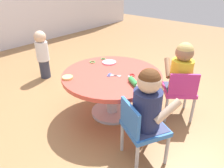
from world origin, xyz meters
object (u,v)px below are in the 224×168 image
object	(u,v)px
child_chair_right	(179,91)
craft_scissors	(112,75)
toddler_standing	(42,53)
child_chair_left	(141,128)
rolling_pin	(134,82)
seated_child_left	(148,102)
seated_child_right	(182,68)
craft_table	(112,82)

from	to	relation	value
child_chair_right	craft_scissors	size ratio (longest dim) A/B	3.77
toddler_standing	craft_scissors	world-z (taller)	toddler_standing
child_chair_left	rolling_pin	distance (m)	0.45
rolling_pin	toddler_standing	bearing A→B (deg)	86.18
seated_child_left	craft_scissors	distance (m)	0.63
seated_child_left	rolling_pin	distance (m)	0.40
seated_child_right	toddler_standing	world-z (taller)	seated_child_right
child_chair_left	child_chair_right	distance (m)	0.73
child_chair_left	child_chair_right	bearing A→B (deg)	2.28
toddler_standing	child_chair_right	bearing A→B (deg)	-79.97
child_chair_right	rolling_pin	size ratio (longest dim) A/B	2.57
craft_table	child_chair_right	size ratio (longest dim) A/B	1.84
seated_child_left	toddler_standing	world-z (taller)	seated_child_left
child_chair_left	rolling_pin	bearing A→B (deg)	44.60
craft_table	craft_scissors	xyz separation A→B (m)	(-0.04, -0.03, 0.10)
child_chair_left	toddler_standing	distance (m)	1.93
child_chair_right	toddler_standing	distance (m)	1.89
child_chair_right	craft_table	bearing A→B (deg)	124.96
craft_table	toddler_standing	size ratio (longest dim) A/B	1.47
craft_table	rolling_pin	xyz separation A→B (m)	(-0.05, -0.29, 0.12)
child_chair_right	craft_scissors	xyz separation A→B (m)	(-0.42, 0.52, 0.16)
toddler_standing	rolling_pin	xyz separation A→B (m)	(-0.11, -1.60, 0.13)
toddler_standing	seated_child_right	bearing A→B (deg)	-78.89
craft_table	craft_scissors	distance (m)	0.11
craft_table	child_chair_right	bearing A→B (deg)	-55.04
seated_child_left	child_chair_right	xyz separation A→B (m)	(0.69, 0.05, -0.23)
craft_table	seated_child_right	world-z (taller)	seated_child_right
seated_child_right	toddler_standing	xyz separation A→B (m)	(-0.36, 1.84, -0.17)
child_chair_left	craft_scissors	size ratio (longest dim) A/B	3.77
child_chair_left	toddler_standing	world-z (taller)	toddler_standing
craft_table	toddler_standing	distance (m)	1.31
seated_child_left	craft_table	bearing A→B (deg)	63.00
seated_child_left	child_chair_right	distance (m)	0.73
seated_child_right	rolling_pin	distance (m)	0.52
child_chair_left	seated_child_left	size ratio (longest dim) A/B	1.05
seated_child_right	craft_scissors	size ratio (longest dim) A/B	3.58
child_chair_left	toddler_standing	size ratio (longest dim) A/B	0.80
seated_child_left	toddler_standing	size ratio (longest dim) A/B	0.76
seated_child_left	toddler_standing	xyz separation A→B (m)	(0.36, 1.91, -0.17)
child_chair_left	seated_child_right	size ratio (longest dim) A/B	1.05
seated_child_right	child_chair_right	bearing A→B (deg)	-142.09
craft_table	craft_scissors	size ratio (longest dim) A/B	6.94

